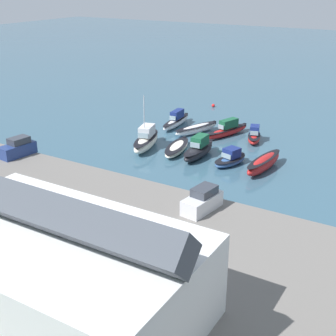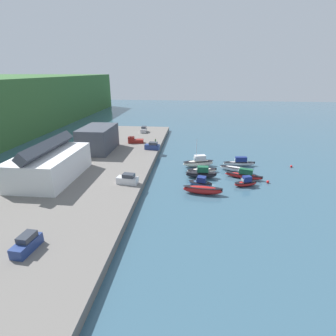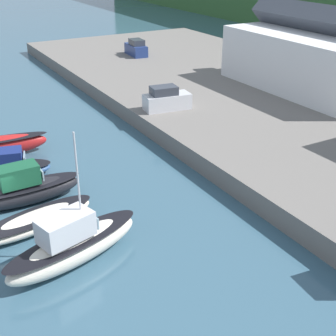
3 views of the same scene
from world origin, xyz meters
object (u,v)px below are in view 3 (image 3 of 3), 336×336
(moored_boat_3, at_px, (37,221))
(parked_car_1, at_px, (166,99))
(moored_boat_1, at_px, (14,167))
(parked_car_2, at_px, (136,48))
(moored_boat_4, at_px, (73,244))
(moored_boat_2, at_px, (25,189))

(moored_boat_3, xyz_separation_m, parked_car_1, (-11.46, 15.22, 1.85))
(moored_boat_1, relative_size, moored_boat_3, 0.72)
(parked_car_2, bearing_deg, parked_car_1, -104.58)
(moored_boat_3, xyz_separation_m, moored_boat_4, (4.13, 0.82, 0.57))
(moored_boat_1, height_order, parked_car_2, parked_car_2)
(moored_boat_3, height_order, parked_car_2, parked_car_2)
(moored_boat_4, relative_size, parked_car_1, 1.87)
(moored_boat_4, bearing_deg, moored_boat_1, 165.99)
(moored_boat_1, height_order, moored_boat_4, moored_boat_4)
(moored_boat_4, relative_size, parked_car_2, 1.90)
(moored_boat_4, xyz_separation_m, parked_car_2, (-37.30, 22.05, 1.29))
(moored_boat_3, bearing_deg, moored_boat_1, 163.96)
(moored_boat_1, height_order, parked_car_1, parked_car_1)
(moored_boat_2, bearing_deg, parked_car_2, 141.23)
(moored_boat_2, distance_m, parked_car_2, 37.52)
(moored_boat_1, xyz_separation_m, moored_boat_4, (11.82, 0.33, 0.38))
(moored_boat_2, distance_m, parked_car_1, 17.13)
(moored_boat_1, bearing_deg, moored_boat_4, 17.15)
(moored_boat_1, height_order, moored_boat_3, moored_boat_1)
(parked_car_1, height_order, parked_car_2, same)
(moored_boat_3, bearing_deg, moored_boat_4, -1.08)
(moored_boat_4, height_order, parked_car_1, moored_boat_4)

